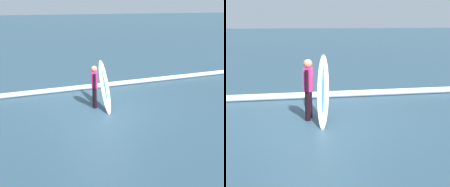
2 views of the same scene
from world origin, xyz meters
TOP-DOWN VIEW (x-y plane):
  - ground_plane at (0.00, 0.00)m, footprint 172.48×172.48m
  - surfer at (0.14, -0.34)m, footprint 0.27×0.54m
  - surfboard at (-0.22, -0.27)m, footprint 0.48×1.73m
  - wave_crest_foreground at (0.61, -2.52)m, footprint 19.22×1.02m

SIDE VIEW (x-z plane):
  - ground_plane at x=0.00m, z-range 0.00..0.00m
  - wave_crest_foreground at x=0.61m, z-range 0.00..0.21m
  - surfboard at x=-0.22m, z-range -0.02..1.57m
  - surfer at x=0.14m, z-range 0.09..1.62m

